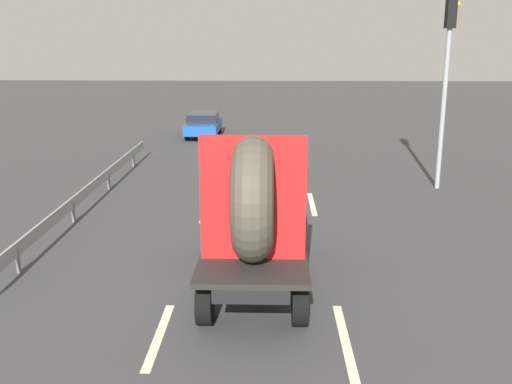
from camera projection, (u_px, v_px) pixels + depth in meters
The scene contains 9 objects.
ground_plane at pixel (248, 284), 12.30m from camera, with size 120.00×120.00×0.00m, color #38383A.
flatbed_truck at pixel (255, 206), 11.99m from camera, with size 2.02×4.71×3.38m.
distant_sedan at pixel (203, 124), 30.53m from camera, with size 1.63×3.81×1.24m.
traffic_light at pixel (447, 69), 19.15m from camera, with size 0.42×0.36×6.20m.
guardrail at pixel (92, 187), 18.11m from camera, with size 0.10×14.76×0.71m.
lane_dash_left_near at pixel (159, 335), 10.17m from camera, with size 2.37×0.16×0.01m, color beige.
lane_dash_left_far at pixel (206, 210), 17.53m from camera, with size 2.46×0.16×0.01m, color beige.
lane_dash_right_near at pixel (346, 342), 9.95m from camera, with size 2.78×0.16×0.01m, color beige.
lane_dash_right_far at pixel (312, 204), 18.23m from camera, with size 2.55×0.16×0.01m, color beige.
Camera 1 is at (0.46, -11.39, 5.01)m, focal length 41.13 mm.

